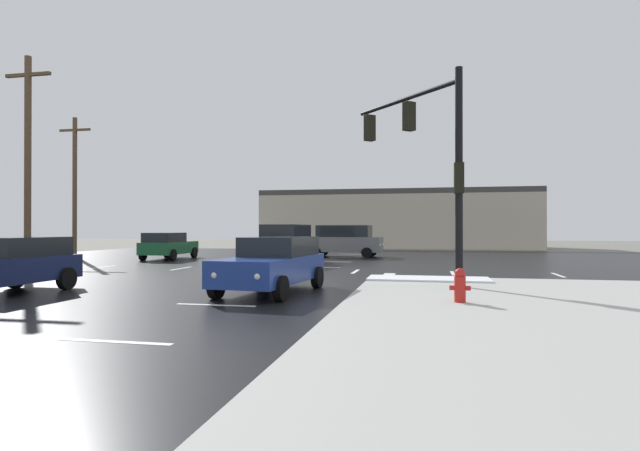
# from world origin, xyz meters

# --- Properties ---
(ground_plane) EXTENTS (120.00, 120.00, 0.00)m
(ground_plane) POSITION_xyz_m (0.00, 0.00, 0.00)
(ground_plane) COLOR slate
(road_asphalt) EXTENTS (44.00, 44.00, 0.02)m
(road_asphalt) POSITION_xyz_m (0.00, 0.00, 0.01)
(road_asphalt) COLOR black
(road_asphalt) RESTS_ON ground_plane
(snow_strip_curbside) EXTENTS (4.00, 1.60, 0.06)m
(snow_strip_curbside) POSITION_xyz_m (5.00, -4.00, 0.17)
(snow_strip_curbside) COLOR white
(snow_strip_curbside) RESTS_ON sidewalk_corner
(lane_markings) EXTENTS (36.15, 36.15, 0.01)m
(lane_markings) POSITION_xyz_m (1.20, -1.38, 0.02)
(lane_markings) COLOR silver
(lane_markings) RESTS_ON road_asphalt
(traffic_signal_mast) EXTENTS (3.53, 4.00, 6.48)m
(traffic_signal_mast) POSITION_xyz_m (4.99, -4.86, 4.42)
(traffic_signal_mast) COLOR black
(traffic_signal_mast) RESTS_ON sidewalk_corner
(fire_hydrant) EXTENTS (0.48, 0.26, 0.79)m
(fire_hydrant) POSITION_xyz_m (5.69, -9.17, 0.54)
(fire_hydrant) COLOR red
(fire_hydrant) RESTS_ON sidewalk_corner
(strip_building_background) EXTENTS (25.96, 8.00, 5.52)m
(strip_building_background) POSITION_xyz_m (2.17, 29.27, 2.76)
(strip_building_background) COLOR #BCB29E
(strip_building_background) RESTS_ON ground_plane
(sedan_navy) EXTENTS (2.04, 4.55, 1.58)m
(sedan_navy) POSITION_xyz_m (-6.53, -9.36, 0.85)
(sedan_navy) COLOR #141E47
(sedan_navy) RESTS_ON road_asphalt
(sedan_green) EXTENTS (2.23, 4.62, 1.58)m
(sedan_green) POSITION_xyz_m (-10.03, 6.27, 0.85)
(sedan_green) COLOR #195933
(sedan_green) RESTS_ON road_asphalt
(suv_tan) EXTENTS (2.28, 4.88, 2.03)m
(suv_tan) POSITION_xyz_m (-2.19, 4.17, 1.09)
(suv_tan) COLOR tan
(suv_tan) RESTS_ON road_asphalt
(sedan_blue) EXTENTS (2.36, 4.66, 1.58)m
(sedan_blue) POSITION_xyz_m (0.63, -7.35, 0.85)
(sedan_blue) COLOR navy
(sedan_blue) RESTS_ON road_asphalt
(suv_grey) EXTENTS (4.92, 2.39, 2.03)m
(suv_grey) POSITION_xyz_m (-0.21, 10.94, 1.09)
(suv_grey) COLOR slate
(suv_grey) RESTS_ON road_asphalt
(utility_pole_mid) EXTENTS (2.20, 0.28, 9.30)m
(utility_pole_mid) POSITION_xyz_m (-11.91, -2.50, 4.86)
(utility_pole_mid) COLOR brown
(utility_pole_mid) RESTS_ON ground_plane
(utility_pole_far) EXTENTS (2.20, 0.28, 9.01)m
(utility_pole_far) POSITION_xyz_m (-17.24, 7.43, 4.72)
(utility_pole_far) COLOR brown
(utility_pole_far) RESTS_ON ground_plane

